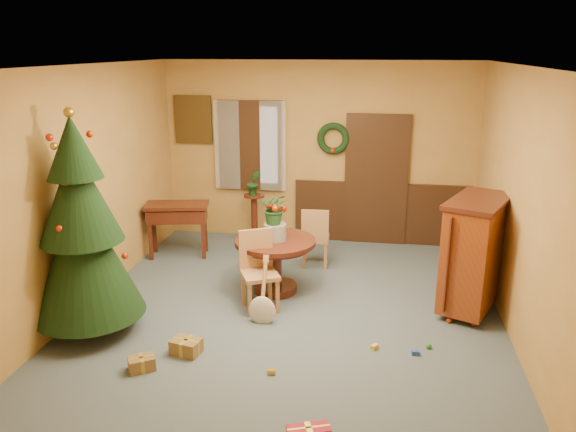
% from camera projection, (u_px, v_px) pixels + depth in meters
% --- Properties ---
extents(room_envelope, '(5.50, 5.50, 5.50)m').
position_uv_depth(room_envelope, '(330.00, 174.00, 9.06)').
color(room_envelope, '#3B4B56').
rests_on(room_envelope, ground).
extents(dining_table, '(1.04, 1.04, 0.72)m').
position_uv_depth(dining_table, '(275.00, 255.00, 7.26)').
color(dining_table, black).
rests_on(dining_table, floor).
extents(urn, '(0.29, 0.29, 0.21)m').
position_uv_depth(urn, '(275.00, 232.00, 7.17)').
color(urn, slate).
rests_on(urn, dining_table).
extents(centerpiece_plant, '(0.37, 0.32, 0.41)m').
position_uv_depth(centerpiece_plant, '(275.00, 208.00, 7.08)').
color(centerpiece_plant, '#1E4C23').
rests_on(centerpiece_plant, urn).
extents(chair_near, '(0.56, 0.56, 0.97)m').
position_uv_depth(chair_near, '(258.00, 267.00, 6.83)').
color(chair_near, brown).
rests_on(chair_near, floor).
extents(chair_far, '(0.40, 0.40, 0.89)m').
position_uv_depth(chair_far, '(315.00, 236.00, 8.09)').
color(chair_far, brown).
rests_on(chair_far, floor).
extents(guitar, '(0.42, 0.54, 0.73)m').
position_uv_depth(guitar, '(262.00, 293.00, 6.45)').
color(guitar, beige).
rests_on(guitar, floor).
extents(plant_stand, '(0.33, 0.33, 0.84)m').
position_uv_depth(plant_stand, '(254.00, 214.00, 8.98)').
color(plant_stand, black).
rests_on(plant_stand, floor).
extents(stand_plant, '(0.27, 0.25, 0.40)m').
position_uv_depth(stand_plant, '(254.00, 183.00, 8.83)').
color(stand_plant, '#19471E').
rests_on(stand_plant, plant_stand).
extents(christmas_tree, '(1.22, 1.22, 2.51)m').
position_uv_depth(christmas_tree, '(82.00, 231.00, 6.04)').
color(christmas_tree, '#382111').
rests_on(christmas_tree, floor).
extents(writing_desk, '(1.01, 0.64, 0.83)m').
position_uv_depth(writing_desk, '(177.00, 217.00, 8.50)').
color(writing_desk, black).
rests_on(writing_desk, floor).
extents(sideboard, '(0.98, 1.24, 1.41)m').
position_uv_depth(sideboard, '(474.00, 252.00, 6.68)').
color(sideboard, '#5D1E0A').
rests_on(sideboard, floor).
extents(gift_a, '(0.34, 0.28, 0.16)m').
position_uv_depth(gift_a, '(186.00, 346.00, 5.88)').
color(gift_a, brown).
rests_on(gift_a, floor).
extents(gift_b, '(0.30, 0.30, 0.23)m').
position_uv_depth(gift_b, '(115.00, 316.00, 6.47)').
color(gift_b, maroon).
rests_on(gift_b, floor).
extents(gift_c, '(0.31, 0.28, 0.14)m').
position_uv_depth(gift_c, '(142.00, 363.00, 5.59)').
color(gift_c, brown).
rests_on(gift_c, floor).
extents(toy_a, '(0.09, 0.06, 0.05)m').
position_uv_depth(toy_a, '(416.00, 353.00, 5.87)').
color(toy_a, '#214792').
rests_on(toy_a, floor).
extents(toy_b, '(0.06, 0.06, 0.06)m').
position_uv_depth(toy_b, '(429.00, 346.00, 5.99)').
color(toy_b, '#227D22').
rests_on(toy_b, floor).
extents(toy_c, '(0.09, 0.09, 0.05)m').
position_uv_depth(toy_c, '(374.00, 347.00, 5.98)').
color(toy_c, gold).
rests_on(toy_c, floor).
extents(toy_d, '(0.06, 0.06, 0.06)m').
position_uv_depth(toy_d, '(449.00, 321.00, 6.54)').
color(toy_d, '#BA2A0C').
rests_on(toy_d, floor).
extents(toy_e, '(0.09, 0.06, 0.05)m').
position_uv_depth(toy_e, '(271.00, 372.00, 5.52)').
color(toy_e, gold).
rests_on(toy_e, floor).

